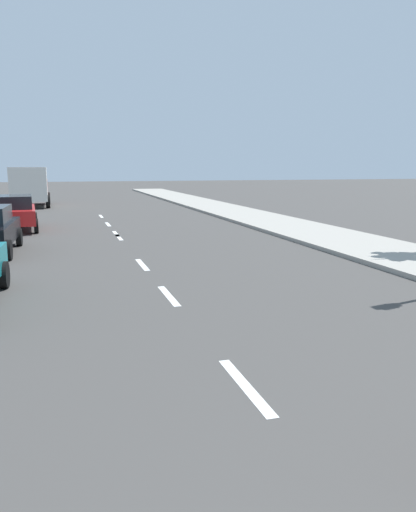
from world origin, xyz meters
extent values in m
plane|color=#423F3D|center=(0.00, 20.00, 0.00)|extent=(160.00, 160.00, 0.00)
cube|color=#9E998E|center=(8.06, 22.00, 0.07)|extent=(3.60, 80.00, 0.14)
cube|color=white|center=(0.00, 6.52, 0.00)|extent=(0.16, 1.80, 0.01)
cube|color=white|center=(0.00, 11.34, 0.00)|extent=(0.16, 1.80, 0.01)
cube|color=white|center=(0.00, 15.05, 0.00)|extent=(0.16, 1.80, 0.01)
cube|color=white|center=(0.00, 21.02, 0.00)|extent=(0.16, 1.80, 0.01)
cube|color=white|center=(0.00, 22.13, 0.00)|extent=(0.16, 1.80, 0.01)
cube|color=white|center=(0.00, 25.81, 0.00)|extent=(0.16, 1.80, 0.01)
cube|color=white|center=(0.00, 30.04, 0.00)|extent=(0.16, 1.80, 0.01)
cylinder|color=black|center=(-3.58, 13.15, 0.32)|extent=(0.21, 0.65, 0.64)
cylinder|color=black|center=(-3.71, 19.81, 0.32)|extent=(0.20, 0.65, 0.64)
cylinder|color=black|center=(-3.81, 16.91, 0.32)|extent=(0.20, 0.65, 0.64)
cube|color=red|center=(-4.29, 24.76, 0.69)|extent=(2.11, 4.56, 0.64)
cube|color=black|center=(-4.28, 24.54, 1.29)|extent=(1.77, 2.41, 0.56)
cylinder|color=black|center=(-3.43, 26.32, 0.32)|extent=(0.21, 0.65, 0.64)
cylinder|color=black|center=(-3.27, 23.29, 0.32)|extent=(0.21, 0.65, 0.64)
cube|color=maroon|center=(-4.30, 40.96, 1.20)|extent=(2.43, 2.37, 1.40)
cube|color=silver|center=(-4.26, 37.97, 1.65)|extent=(2.46, 4.19, 2.30)
cylinder|color=black|center=(-5.50, 40.81, 0.45)|extent=(0.29, 0.90, 0.90)
cylinder|color=black|center=(-3.10, 40.84, 0.45)|extent=(0.29, 0.90, 0.90)
cylinder|color=black|center=(-5.45, 36.91, 0.45)|extent=(0.29, 0.90, 0.90)
cylinder|color=black|center=(-3.05, 36.95, 0.45)|extent=(0.29, 0.90, 0.90)
camera|label=1|loc=(-2.21, 0.81, 2.84)|focal=34.84mm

